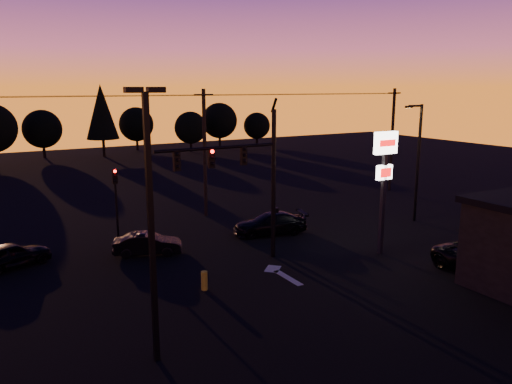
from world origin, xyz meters
TOP-DOWN VIEW (x-y plane):
  - ground at (0.00, 0.00)m, footprint 120.00×120.00m
  - lane_arrow at (0.50, 1.67)m, footprint 1.20×3.10m
  - traffic_signal_mast at (-0.10, 3.99)m, footprint 6.79×0.52m
  - secondary_signal at (-5.00, 11.49)m, footprint 0.30×0.31m
  - parking_lot_light at (-7.50, -3.00)m, footprint 1.25×0.30m
  - pylon_sign at (7.00, 1.50)m, footprint 1.50×0.28m
  - streetlight at (13.91, 5.50)m, footprint 1.55×0.35m
  - utility_pole_1 at (2.00, 14.00)m, footprint 1.40×0.26m
  - utility_pole_2 at (20.00, 14.00)m, footprint 1.40×0.26m
  - power_wires at (2.00, 14.00)m, footprint 36.00×1.22m
  - bollard at (-3.63, 1.70)m, footprint 0.30×0.30m
  - tree_3 at (-4.00, 52.00)m, footprint 4.95×4.95m
  - tree_4 at (3.00, 49.00)m, footprint 4.18×4.18m
  - tree_5 at (9.00, 54.00)m, footprint 4.95×4.95m
  - tree_6 at (15.00, 48.00)m, footprint 4.54×4.54m
  - tree_7 at (21.00, 51.00)m, footprint 5.36×5.36m
  - tree_8 at (27.00, 50.00)m, footprint 4.12×4.12m
  - car_left at (-11.07, 9.27)m, footprint 4.23×2.88m
  - car_mid at (-4.33, 7.78)m, footprint 3.94×2.55m
  - car_right at (3.63, 7.79)m, footprint 4.98×2.93m
  - suv_parked at (8.96, -3.71)m, footprint 2.63×5.38m

SIDE VIEW (x-z plane):
  - ground at x=0.00m, z-range 0.00..0.00m
  - lane_arrow at x=0.50m, z-range 0.00..0.01m
  - bollard at x=-3.63m, z-range 0.00..0.89m
  - car_mid at x=-4.33m, z-range 0.00..1.23m
  - car_left at x=-11.07m, z-range 0.00..1.34m
  - car_right at x=3.63m, z-range 0.00..1.36m
  - suv_parked at x=8.96m, z-range 0.00..1.47m
  - secondary_signal at x=-5.00m, z-range 0.69..5.04m
  - tree_8 at x=27.00m, z-range 0.53..5.71m
  - tree_6 at x=15.00m, z-range 0.58..6.29m
  - tree_3 at x=-4.00m, z-range 0.63..6.86m
  - tree_5 at x=9.00m, z-range 0.63..6.86m
  - tree_7 at x=21.00m, z-range 0.69..7.43m
  - streetlight at x=13.91m, z-range 0.42..8.42m
  - utility_pole_1 at x=2.00m, z-range 0.09..9.09m
  - utility_pole_2 at x=20.00m, z-range 0.09..9.09m
  - pylon_sign at x=7.00m, z-range 1.51..8.31m
  - traffic_signal_mast at x=-0.10m, z-range 0.65..9.23m
  - parking_lot_light at x=-7.50m, z-range 0.70..9.84m
  - tree_4 at x=3.00m, z-range 1.18..10.68m
  - power_wires at x=2.00m, z-range 8.53..8.60m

